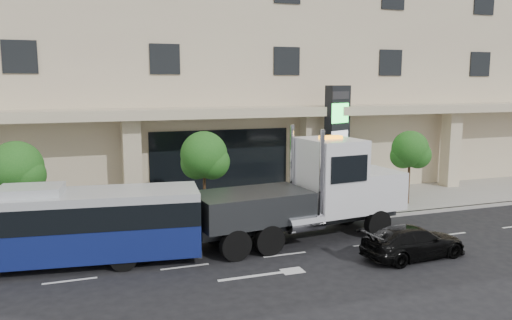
{
  "coord_description": "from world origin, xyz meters",
  "views": [
    {
      "loc": [
        -7.37,
        -19.02,
        6.72
      ],
      "look_at": [
        0.03,
        2.0,
        3.3
      ],
      "focal_mm": 35.0,
      "sensor_mm": 36.0,
      "label": 1
    }
  ],
  "objects_px": {
    "tow_truck": "(311,193)",
    "signage_pylon": "(337,143)",
    "black_sedan": "(413,242)",
    "city_bus": "(33,227)"
  },
  "relations": [
    {
      "from": "black_sedan",
      "to": "signage_pylon",
      "type": "xyz_separation_m",
      "value": [
        1.5,
        9.06,
        2.8
      ]
    },
    {
      "from": "tow_truck",
      "to": "black_sedan",
      "type": "xyz_separation_m",
      "value": [
        2.72,
        -3.55,
        -1.39
      ]
    },
    {
      "from": "city_bus",
      "to": "black_sedan",
      "type": "relative_size",
      "value": 2.83
    },
    {
      "from": "black_sedan",
      "to": "signage_pylon",
      "type": "bearing_deg",
      "value": -14.02
    },
    {
      "from": "city_bus",
      "to": "signage_pylon",
      "type": "bearing_deg",
      "value": 26.19
    },
    {
      "from": "tow_truck",
      "to": "signage_pylon",
      "type": "bearing_deg",
      "value": 46.54
    },
    {
      "from": "tow_truck",
      "to": "signage_pylon",
      "type": "xyz_separation_m",
      "value": [
        4.22,
        5.51,
        1.42
      ]
    },
    {
      "from": "signage_pylon",
      "to": "tow_truck",
      "type": "bearing_deg",
      "value": -150.69
    },
    {
      "from": "black_sedan",
      "to": "signage_pylon",
      "type": "height_order",
      "value": "signage_pylon"
    },
    {
      "from": "city_bus",
      "to": "tow_truck",
      "type": "bearing_deg",
      "value": 6.08
    }
  ]
}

